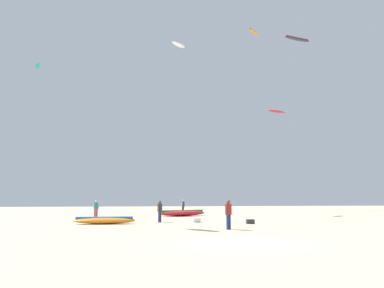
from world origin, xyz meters
The scene contains 14 objects.
ground_plane centered at (0.00, 0.00, 0.00)m, with size 120.00×120.00×0.00m, color beige.
person_foreground centered at (0.81, 6.44, 1.01)m, with size 0.45×0.43×1.73m.
person_midground centered at (-8.60, 20.38, 0.95)m, with size 0.50×0.37×1.62m.
person_left centered at (-2.96, 13.07, 0.96)m, with size 0.37×0.47×1.64m.
person_right centered at (0.15, 25.47, 0.94)m, with size 0.36×0.45×1.61m.
kite_grounded_near centered at (-6.93, 11.88, 0.25)m, with size 4.36×1.26×0.53m.
kite_grounded_mid centered at (-0.30, 21.70, 0.30)m, with size 5.31×3.42×0.66m.
cooler_box centered at (-0.19, 12.61, 0.16)m, with size 0.56×0.36×0.32m, color white.
gear_bag centered at (3.39, 10.66, 0.16)m, with size 0.56×0.36×0.32m, color #2D2D33.
kite_aloft_0 centered at (16.65, 39.30, 15.43)m, with size 3.44×2.00×0.38m.
kite_aloft_1 centered at (-19.32, 36.47, 20.22)m, with size 1.49×2.47×0.59m.
kite_aloft_2 centered at (8.13, 23.30, 20.72)m, with size 2.16×2.26×0.54m.
kite_aloft_3 centered at (-0.02, 30.07, 21.72)m, with size 2.28×2.22×0.41m.
kite_aloft_4 centered at (12.42, 21.29, 19.29)m, with size 3.45×1.82×0.65m.
Camera 1 is at (-4.23, -15.00, 1.90)m, focal length 33.95 mm.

